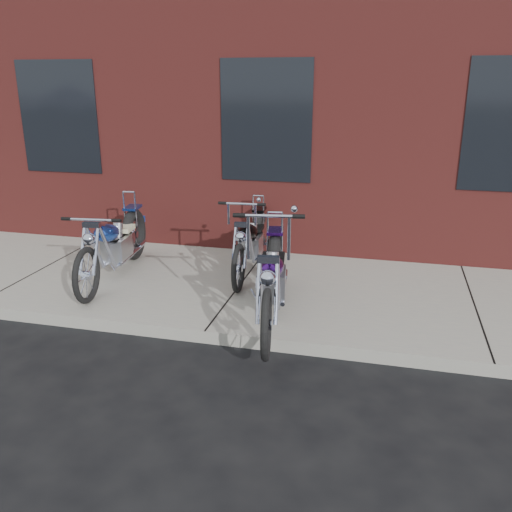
# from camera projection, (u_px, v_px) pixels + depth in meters

# --- Properties ---
(ground) EXTENTS (120.00, 120.00, 0.00)m
(ground) POSITION_uv_depth(u_px,v_px,m) (205.00, 344.00, 6.03)
(ground) COLOR black
(ground) RESTS_ON ground
(sidewalk) EXTENTS (22.00, 3.00, 0.15)m
(sidewalk) POSITION_uv_depth(u_px,v_px,m) (241.00, 289.00, 7.39)
(sidewalk) COLOR gray
(sidewalk) RESTS_ON ground
(building_brick) EXTENTS (22.00, 10.00, 8.00)m
(building_brick) POSITION_uv_depth(u_px,v_px,m) (316.00, 23.00, 12.16)
(building_brick) COLOR maroon
(building_brick) RESTS_ON ground
(chopper_purple) EXTENTS (0.68, 2.50, 1.41)m
(chopper_purple) POSITION_uv_depth(u_px,v_px,m) (272.00, 282.00, 6.18)
(chopper_purple) COLOR black
(chopper_purple) RESTS_ON sidewalk
(chopper_blue) EXTENTS (0.60, 2.46, 1.07)m
(chopper_blue) POSITION_uv_depth(u_px,v_px,m) (114.00, 246.00, 7.51)
(chopper_blue) COLOR black
(chopper_blue) RESTS_ON sidewalk
(chopper_third) EXTENTS (0.55, 2.24, 1.14)m
(chopper_third) POSITION_uv_depth(u_px,v_px,m) (251.00, 244.00, 7.77)
(chopper_third) COLOR black
(chopper_third) RESTS_ON sidewalk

